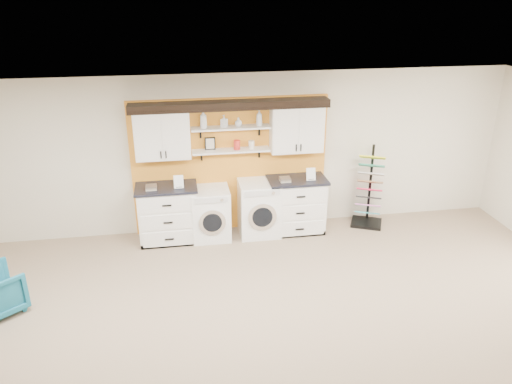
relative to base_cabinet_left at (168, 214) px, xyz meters
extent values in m
plane|color=gray|center=(1.13, -3.64, -0.50)|extent=(10.00, 10.00, 0.00)
plane|color=white|center=(1.13, -3.64, 2.30)|extent=(10.00, 10.00, 0.00)
plane|color=beige|center=(1.13, 0.36, 0.90)|extent=(10.00, 0.00, 10.00)
cube|color=orange|center=(1.13, 0.32, 0.70)|extent=(3.40, 0.07, 2.40)
cube|color=white|center=(0.00, 0.16, 1.38)|extent=(0.90, 0.34, 0.84)
cube|color=white|center=(-0.22, -0.02, 1.38)|extent=(0.42, 0.01, 0.78)
cube|color=white|center=(0.22, -0.02, 1.38)|extent=(0.42, 0.01, 0.78)
cube|color=white|center=(2.26, 0.16, 1.38)|extent=(0.90, 0.34, 0.84)
cube|color=white|center=(2.04, -0.02, 1.38)|extent=(0.42, 0.01, 0.78)
cube|color=white|center=(2.48, -0.02, 1.38)|extent=(0.42, 0.01, 0.78)
cube|color=white|center=(1.13, 0.16, 1.03)|extent=(1.32, 0.28, 0.03)
cube|color=white|center=(1.13, 0.16, 1.43)|extent=(1.32, 0.28, 0.03)
cube|color=black|center=(1.13, 0.18, 1.83)|extent=(3.30, 0.40, 0.10)
cube|color=black|center=(1.13, -0.01, 1.77)|extent=(3.30, 0.04, 0.04)
cube|color=black|center=(0.78, 0.21, 1.15)|extent=(0.18, 0.02, 0.22)
cube|color=beige|center=(0.78, 0.20, 1.15)|extent=(0.14, 0.01, 0.18)
cylinder|color=red|center=(1.23, 0.16, 1.12)|extent=(0.11, 0.11, 0.16)
cylinder|color=silver|center=(1.48, 0.16, 1.11)|extent=(0.10, 0.10, 0.14)
cube|color=white|center=(0.00, 0.01, -0.02)|extent=(0.97, 0.60, 0.97)
cube|color=black|center=(0.00, -0.26, -0.47)|extent=(0.97, 0.06, 0.08)
cube|color=black|center=(0.00, 0.01, 0.49)|extent=(1.03, 0.66, 0.04)
cube|color=white|center=(0.00, -0.30, 0.29)|extent=(0.88, 0.02, 0.27)
cube|color=white|center=(0.00, -0.30, -0.02)|extent=(0.88, 0.02, 0.27)
cube|color=white|center=(0.00, -0.30, -0.33)|extent=(0.88, 0.02, 0.27)
cube|color=white|center=(2.26, 0.01, -0.02)|extent=(0.96, 0.60, 0.96)
cube|color=black|center=(2.26, -0.26, -0.47)|extent=(0.96, 0.06, 0.07)
cube|color=black|center=(2.26, 0.01, 0.48)|extent=(1.03, 0.66, 0.04)
cube|color=white|center=(2.26, -0.30, 0.29)|extent=(0.88, 0.02, 0.27)
cube|color=white|center=(2.26, -0.30, -0.02)|extent=(0.88, 0.02, 0.27)
cube|color=white|center=(2.26, -0.30, -0.33)|extent=(0.88, 0.02, 0.27)
cube|color=white|center=(0.73, 0.01, -0.05)|extent=(0.65, 0.66, 0.91)
cube|color=silver|center=(0.73, -0.33, 0.34)|extent=(0.56, 0.02, 0.10)
cylinder|color=silver|center=(0.73, -0.33, -0.06)|extent=(0.46, 0.05, 0.46)
cylinder|color=black|center=(0.73, -0.35, -0.06)|extent=(0.33, 0.03, 0.33)
cube|color=white|center=(1.59, 0.01, -0.01)|extent=(0.70, 0.66, 0.98)
cube|color=silver|center=(1.59, -0.33, 0.41)|extent=(0.60, 0.02, 0.10)
cylinder|color=silver|center=(1.59, -0.33, -0.03)|extent=(0.50, 0.05, 0.50)
cylinder|color=black|center=(1.59, -0.35, -0.03)|extent=(0.35, 0.03, 0.35)
cube|color=black|center=(3.62, 0.01, -0.48)|extent=(0.69, 0.64, 0.05)
cube|color=black|center=(3.69, 0.16, 0.27)|extent=(0.06, 0.06, 1.46)
cube|color=teal|center=(3.63, 0.03, -0.28)|extent=(0.52, 0.42, 0.13)
cube|color=#D65FB6|center=(3.63, 0.03, -0.12)|extent=(0.52, 0.42, 0.13)
cube|color=black|center=(3.63, 0.03, 0.03)|extent=(0.52, 0.42, 0.13)
cube|color=#F41C4C|center=(3.63, 0.03, 0.19)|extent=(0.52, 0.42, 0.13)
cube|color=olive|center=(3.63, 0.03, 0.34)|extent=(0.52, 0.42, 0.13)
cube|color=silver|center=(3.63, 0.03, 0.50)|extent=(0.52, 0.42, 0.13)
cube|color=#258969|center=(3.63, 0.03, 0.65)|extent=(0.52, 0.42, 0.13)
cube|color=yellow|center=(3.63, 0.03, 0.81)|extent=(0.52, 0.42, 0.13)
imported|color=silver|center=(0.68, 0.16, 1.59)|extent=(0.14, 0.14, 0.30)
imported|color=silver|center=(1.02, 0.16, 1.54)|extent=(0.13, 0.13, 0.20)
imported|color=silver|center=(1.26, 0.16, 1.52)|extent=(0.16, 0.16, 0.15)
imported|color=silver|center=(1.61, 0.16, 1.58)|extent=(0.13, 0.13, 0.27)
camera|label=1|loc=(0.23, -7.87, 3.68)|focal=35.00mm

